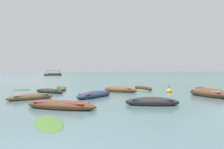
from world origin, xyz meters
TOP-DOWN VIEW (x-y plane):
  - ground_plane at (0.00, 1500.00)m, footprint 6000.00×6000.00m
  - mountain_1 at (-352.70, 2210.21)m, footprint 892.12×892.12m
  - mountain_2 at (461.76, 2176.99)m, footprint 2188.70×2188.70m
  - rowboat_0 at (-3.62, 11.84)m, footprint 3.22×2.87m
  - rowboat_1 at (5.91, 20.52)m, footprint 2.10×3.63m
  - rowboat_2 at (0.92, 13.29)m, footprint 3.27×4.50m
  - rowboat_3 at (3.19, 17.72)m, footprint 3.66×2.73m
  - rowboat_4 at (11.92, 19.42)m, footprint 1.11×3.07m
  - rowboat_5 at (4.58, 8.91)m, footprint 3.31×1.41m
  - rowboat_6 at (-0.60, 7.71)m, footprint 4.28×2.42m
  - rowboat_7 at (10.10, 13.45)m, footprint 2.66×4.55m
  - rowboat_9 at (-3.22, 20.84)m, footprint 2.13×4.06m
  - rowboat_12 at (-3.50, 16.81)m, footprint 3.31×2.38m
  - ferry_0 at (-23.43, 102.21)m, footprint 8.50×4.69m
  - ferry_1 at (-33.07, 147.25)m, footprint 8.39×3.71m
  - mooring_buoy at (7.85, 17.02)m, footprint 0.52×0.52m
  - weed_patch_0 at (-7.21, 19.92)m, footprint 2.82×2.90m
  - weed_patch_1 at (-0.40, 4.35)m, footprint 2.07×3.25m
  - weed_patch_4 at (5.63, 19.88)m, footprint 2.32×2.92m

SIDE VIEW (x-z plane):
  - ground_plane at x=0.00m, z-range 0.00..0.00m
  - weed_patch_0 at x=-7.21m, z-range -0.07..0.07m
  - weed_patch_1 at x=-0.40m, z-range -0.07..0.07m
  - weed_patch_4 at x=5.63m, z-range -0.07..0.07m
  - mooring_buoy at x=7.85m, z-range -0.32..0.54m
  - rowboat_4 at x=11.92m, z-range -0.08..0.36m
  - rowboat_1 at x=5.91m, z-range -0.08..0.36m
  - rowboat_9 at x=-3.22m, z-range -0.09..0.41m
  - rowboat_12 at x=-3.50m, z-range -0.09..0.41m
  - rowboat_0 at x=-3.62m, z-range -0.10..0.43m
  - rowboat_2 at x=0.92m, z-range -0.11..0.47m
  - rowboat_6 at x=-0.60m, z-range -0.11..0.48m
  - rowboat_5 at x=4.58m, z-range -0.12..0.50m
  - rowboat_3 at x=3.19m, z-range -0.13..0.54m
  - rowboat_7 at x=10.10m, z-range -0.16..0.67m
  - ferry_0 at x=-23.43m, z-range -0.82..1.71m
  - ferry_1 at x=-33.07m, z-range -0.82..1.71m
  - mountain_1 at x=-352.70m, z-range 0.00..232.56m
  - mountain_2 at x=461.76m, z-range 0.00..575.26m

